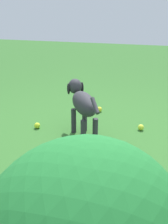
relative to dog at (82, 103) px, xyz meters
The scene contains 6 objects.
ground 0.47m from the dog, 131.55° to the right, with size 14.00×14.00×0.00m, color #2D6026.
dog is the anchor object (origin of this frame).
tennis_ball_0 0.75m from the dog, 62.24° to the right, with size 0.07×0.07×0.07m, color #CDE338.
tennis_ball_1 0.82m from the dog, ahead, with size 0.07×0.07×0.07m, color yellow.
tennis_ball_3 0.94m from the dog, 153.39° to the right, with size 0.07×0.07×0.07m, color #CED62E.
tennis_ball_4 0.65m from the dog, 84.65° to the left, with size 0.07×0.07×0.07m, color #C4DE2C.
Camera 1 is at (-2.58, -0.57, 1.38)m, focal length 47.39 mm.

